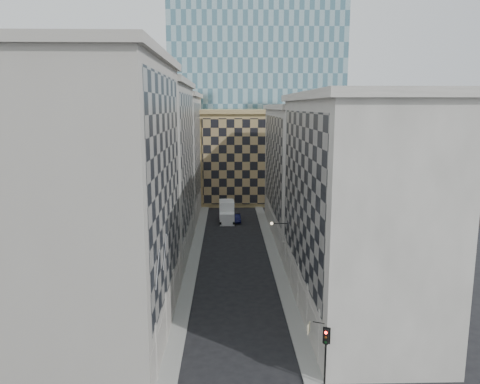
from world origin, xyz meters
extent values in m
cube|color=gray|center=(-5.25, 30.00, 0.07)|extent=(1.50, 100.00, 0.15)
cube|color=gray|center=(5.25, 30.00, 0.07)|extent=(1.50, 100.00, 0.15)
cube|color=#A19B91|center=(-11.00, 11.00, 11.50)|extent=(10.00, 22.00, 23.00)
cube|color=gray|center=(-6.12, 11.00, 13.00)|extent=(0.25, 19.36, 18.00)
cube|color=#A19B91|center=(-6.20, 11.00, 1.60)|extent=(0.45, 21.12, 3.20)
cube|color=#A19B91|center=(-11.00, 11.00, 23.35)|extent=(10.80, 22.80, 0.70)
cylinder|color=#A19B91|center=(-6.35, 2.75, 2.20)|extent=(0.90, 0.90, 4.40)
cylinder|color=#A19B91|center=(-6.35, 8.25, 2.20)|extent=(0.90, 0.90, 4.40)
cylinder|color=#A19B91|center=(-6.35, 13.75, 2.20)|extent=(0.90, 0.90, 4.40)
cylinder|color=#A19B91|center=(-6.35, 19.25, 2.20)|extent=(0.90, 0.90, 4.40)
cube|color=gray|center=(-11.00, 33.00, 11.00)|extent=(10.00, 22.00, 22.00)
cube|color=gray|center=(-6.12, 33.00, 12.50)|extent=(0.25, 19.36, 17.00)
cube|color=gray|center=(-6.20, 33.00, 1.60)|extent=(0.45, 21.12, 3.20)
cube|color=gray|center=(-11.00, 33.00, 22.35)|extent=(10.80, 22.80, 0.70)
cylinder|color=gray|center=(-6.35, 24.75, 2.20)|extent=(0.90, 0.90, 4.40)
cylinder|color=gray|center=(-6.35, 30.25, 2.20)|extent=(0.90, 0.90, 4.40)
cylinder|color=gray|center=(-6.35, 35.75, 2.20)|extent=(0.90, 0.90, 4.40)
cylinder|color=gray|center=(-6.35, 41.25, 2.20)|extent=(0.90, 0.90, 4.40)
cube|color=#A19B91|center=(-11.00, 55.00, 10.50)|extent=(10.00, 22.00, 21.00)
cube|color=gray|center=(-6.12, 55.00, 12.00)|extent=(0.25, 19.36, 16.00)
cube|color=#A19B91|center=(-6.20, 55.00, 1.60)|extent=(0.45, 21.12, 3.20)
cube|color=#A19B91|center=(-11.00, 55.00, 21.35)|extent=(10.80, 22.80, 0.70)
cylinder|color=#A19B91|center=(-6.35, 46.75, 2.20)|extent=(0.90, 0.90, 4.40)
cylinder|color=#A19B91|center=(-6.35, 52.25, 2.20)|extent=(0.90, 0.90, 4.40)
cylinder|color=#A19B91|center=(-6.35, 57.75, 2.20)|extent=(0.90, 0.90, 4.40)
cylinder|color=#A19B91|center=(-6.35, 63.25, 2.20)|extent=(0.90, 0.90, 4.40)
cube|color=#A6A298|center=(11.00, 15.00, 10.00)|extent=(10.00, 26.00, 20.00)
cube|color=gray|center=(6.12, 15.00, 11.50)|extent=(0.25, 22.88, 15.00)
cube|color=#A6A298|center=(6.20, 15.00, 1.60)|extent=(0.45, 24.96, 3.20)
cube|color=#A6A298|center=(11.00, 15.00, 20.35)|extent=(10.80, 26.80, 0.70)
cylinder|color=#A6A298|center=(6.35, 4.60, 2.20)|extent=(0.90, 0.90, 4.40)
cylinder|color=#A6A298|center=(6.35, 9.80, 2.20)|extent=(0.90, 0.90, 4.40)
cylinder|color=#A6A298|center=(6.35, 15.00, 2.20)|extent=(0.90, 0.90, 4.40)
cylinder|color=#A6A298|center=(6.35, 20.20, 2.20)|extent=(0.90, 0.90, 4.40)
cylinder|color=#A6A298|center=(6.35, 25.40, 2.20)|extent=(0.90, 0.90, 4.40)
cube|color=#A6A298|center=(11.00, 42.00, 9.50)|extent=(10.00, 28.00, 19.00)
cube|color=gray|center=(6.12, 42.00, 11.00)|extent=(0.25, 24.64, 14.00)
cube|color=#A6A298|center=(6.20, 42.00, 1.60)|extent=(0.45, 26.88, 3.20)
cube|color=#A6A298|center=(11.00, 42.00, 19.35)|extent=(10.80, 28.80, 0.70)
cube|color=tan|center=(2.00, 68.00, 9.00)|extent=(16.00, 14.00, 18.00)
cube|color=tan|center=(2.00, 60.90, 9.00)|extent=(15.20, 0.25, 16.50)
cube|color=tan|center=(2.00, 68.00, 18.40)|extent=(16.80, 14.80, 0.80)
cube|color=#292520|center=(0.00, 82.00, 14.00)|extent=(6.00, 6.00, 28.00)
cube|color=#292520|center=(0.00, 82.00, 28.70)|extent=(7.00, 7.00, 1.40)
cone|color=#292520|center=(0.00, 82.00, 39.40)|extent=(7.20, 7.20, 20.00)
cylinder|color=gray|center=(-5.90, 4.00, 8.00)|extent=(0.10, 2.33, 2.33)
cylinder|color=gray|center=(-5.90, 8.00, 8.00)|extent=(0.10, 2.33, 2.33)
cylinder|color=black|center=(5.10, 24.00, 6.20)|extent=(1.80, 0.08, 0.08)
sphere|color=#FFE5B2|center=(4.20, 24.00, 6.20)|extent=(0.36, 0.36, 0.36)
cylinder|color=black|center=(5.90, 1.79, 1.70)|extent=(0.14, 0.14, 3.09)
cube|color=black|center=(5.90, 1.79, 3.78)|extent=(0.41, 0.37, 1.06)
cube|color=black|center=(5.97, 1.95, 3.78)|extent=(0.51, 0.24, 1.21)
sphere|color=#FF0C07|center=(5.84, 1.65, 4.13)|extent=(0.19, 0.19, 0.19)
sphere|color=#331E05|center=(5.84, 1.65, 3.78)|extent=(0.19, 0.19, 0.19)
sphere|color=black|center=(5.84, 1.65, 3.42)|extent=(0.19, 0.19, 0.19)
cube|color=white|center=(-0.95, 48.01, 0.99)|extent=(2.47, 2.69, 1.98)
cube|color=white|center=(-1.01, 50.88, 1.71)|extent=(2.60, 4.01, 3.42)
cylinder|color=black|center=(-2.04, 47.11, 0.50)|extent=(0.35, 1.00, 0.99)
cylinder|color=black|center=(0.16, 47.15, 0.50)|extent=(0.35, 1.00, 0.99)
cylinder|color=black|center=(-2.13, 52.18, 0.50)|extent=(0.35, 1.00, 0.99)
cylinder|color=black|center=(0.07, 52.22, 0.50)|extent=(0.35, 1.00, 0.99)
imported|color=#0E1036|center=(0.63, 49.58, 0.66)|extent=(1.54, 4.05, 1.32)
cylinder|color=black|center=(5.60, 3.00, 4.22)|extent=(0.79, 0.37, 0.06)
cube|color=beige|center=(4.90, 3.00, 3.80)|extent=(0.34, 0.70, 0.73)
camera|label=1|loc=(-0.89, -27.98, 19.43)|focal=35.00mm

